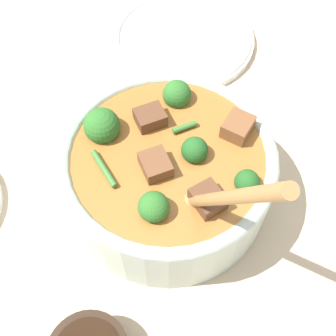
# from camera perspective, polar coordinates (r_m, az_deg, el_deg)

# --- Properties ---
(ground_plane) EXTENTS (4.00, 4.00, 0.00)m
(ground_plane) POSITION_cam_1_polar(r_m,az_deg,el_deg) (0.57, 0.00, -3.46)
(ground_plane) COLOR #C6B293
(stew_bowl) EXTENTS (0.30, 0.26, 0.29)m
(stew_bowl) POSITION_cam_1_polar(r_m,az_deg,el_deg) (0.52, 0.01, -0.33)
(stew_bowl) COLOR #B2C6BC
(stew_bowl) RESTS_ON ground_plane
(empty_plate) EXTENTS (0.25, 0.25, 0.02)m
(empty_plate) POSITION_cam_1_polar(r_m,az_deg,el_deg) (0.76, 1.93, 17.27)
(empty_plate) COLOR white
(empty_plate) RESTS_ON ground_plane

